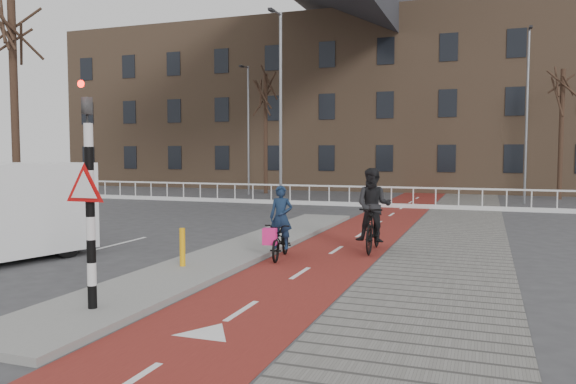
% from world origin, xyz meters
% --- Properties ---
extents(ground, '(120.00, 120.00, 0.00)m').
position_xyz_m(ground, '(0.00, 0.00, 0.00)').
color(ground, '#38383A').
rests_on(ground, ground).
extents(bike_lane, '(2.50, 60.00, 0.01)m').
position_xyz_m(bike_lane, '(1.50, 10.00, 0.01)').
color(bike_lane, maroon).
rests_on(bike_lane, ground).
extents(sidewalk, '(3.00, 60.00, 0.01)m').
position_xyz_m(sidewalk, '(4.30, 10.00, 0.01)').
color(sidewalk, slate).
rests_on(sidewalk, ground).
extents(curb_island, '(1.80, 16.00, 0.12)m').
position_xyz_m(curb_island, '(-0.70, 4.00, 0.06)').
color(curb_island, gray).
rests_on(curb_island, ground).
extents(traffic_signal, '(0.80, 0.80, 3.68)m').
position_xyz_m(traffic_signal, '(-0.60, -2.02, 1.99)').
color(traffic_signal, black).
rests_on(traffic_signal, curb_island).
extents(bollard, '(0.12, 0.12, 0.82)m').
position_xyz_m(bollard, '(-0.94, 1.35, 0.53)').
color(bollard, '#FDAF0E').
rests_on(bollard, curb_island).
extents(cyclist_near, '(0.81, 1.73, 1.76)m').
position_xyz_m(cyclist_near, '(0.55, 3.40, 0.60)').
color(cyclist_near, black).
rests_on(cyclist_near, bike_lane).
extents(cyclist_far, '(0.95, 2.04, 2.15)m').
position_xyz_m(cyclist_far, '(2.45, 5.11, 0.90)').
color(cyclist_far, black).
rests_on(cyclist_far, bike_lane).
extents(railing, '(28.00, 0.10, 0.99)m').
position_xyz_m(railing, '(-5.00, 17.00, 0.31)').
color(railing, silver).
rests_on(railing, ground).
extents(townhouse_row, '(46.00, 10.00, 15.90)m').
position_xyz_m(townhouse_row, '(-3.00, 32.00, 7.81)').
color(townhouse_row, '#7F6047').
rests_on(townhouse_row, ground).
extents(tree_left, '(0.29, 0.29, 8.56)m').
position_xyz_m(tree_left, '(-11.74, 7.56, 4.28)').
color(tree_left, black).
rests_on(tree_left, ground).
extents(tree_mid, '(0.25, 0.25, 7.45)m').
position_xyz_m(tree_mid, '(-7.96, 23.64, 3.72)').
color(tree_mid, black).
rests_on(tree_mid, ground).
extents(tree_right, '(0.26, 0.26, 7.07)m').
position_xyz_m(tree_right, '(8.93, 24.76, 3.54)').
color(tree_right, black).
rests_on(tree_right, ground).
extents(streetlight_near, '(0.12, 0.12, 8.10)m').
position_xyz_m(streetlight_near, '(-2.68, 12.10, 4.05)').
color(streetlight_near, slate).
rests_on(streetlight_near, ground).
extents(streetlight_left, '(0.12, 0.12, 7.76)m').
position_xyz_m(streetlight_left, '(-8.55, 22.31, 3.88)').
color(streetlight_left, slate).
rests_on(streetlight_left, ground).
extents(streetlight_right, '(0.12, 0.12, 8.64)m').
position_xyz_m(streetlight_right, '(6.96, 21.18, 4.32)').
color(streetlight_right, slate).
rests_on(streetlight_right, ground).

